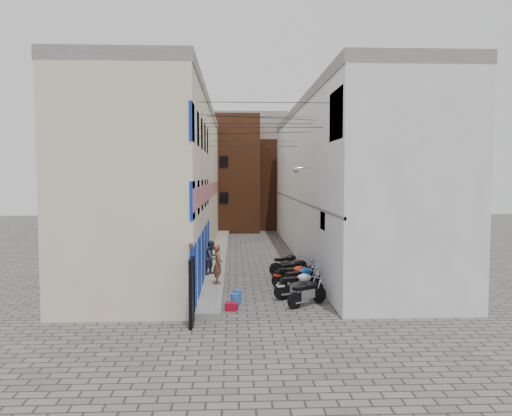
{
  "coord_description": "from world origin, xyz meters",
  "views": [
    {
      "loc": [
        -1.14,
        -16.35,
        4.83
      ],
      "look_at": [
        0.09,
        11.82,
        3.0
      ],
      "focal_mm": 35.0,
      "sensor_mm": 36.0,
      "label": 1
    }
  ],
  "objects": [
    {
      "name": "building_left",
      "position": [
        -4.98,
        12.95,
        4.5
      ],
      "size": [
        5.1,
        27.0,
        9.0
      ],
      "color": "beige",
      "rests_on": "ground"
    },
    {
      "name": "water_jug_near",
      "position": [
        -1.13,
        1.67,
        0.26
      ],
      "size": [
        0.4,
        0.4,
        0.52
      ],
      "primitive_type": "cylinder",
      "rotation": [
        0.0,
        0.0,
        -0.26
      ],
      "color": "blue",
      "rests_on": "ground"
    },
    {
      "name": "motorcycle_d",
      "position": [
        1.46,
        4.77,
        0.59
      ],
      "size": [
        2.04,
        0.67,
        1.17
      ],
      "primitive_type": null,
      "rotation": [
        0.0,
        0.0,
        -1.59
      ],
      "color": "red",
      "rests_on": "ground"
    },
    {
      "name": "motorcycle_f",
      "position": [
        1.9,
        6.75,
        0.51
      ],
      "size": [
        1.7,
        1.55,
        1.02
      ],
      "primitive_type": null,
      "rotation": [
        0.0,
        0.0,
        -0.87
      ],
      "color": "#BDBBC1",
      "rests_on": "ground"
    },
    {
      "name": "building_far_brick_left",
      "position": [
        -2.0,
        28.0,
        5.0
      ],
      "size": [
        6.0,
        6.0,
        10.0
      ],
      "primitive_type": "cube",
      "color": "brown",
      "rests_on": "ground"
    },
    {
      "name": "red_crate",
      "position": [
        -1.25,
        1.31,
        0.14
      ],
      "size": [
        0.49,
        0.4,
        0.28
      ],
      "primitive_type": "cube",
      "rotation": [
        0.0,
        0.0,
        -0.16
      ],
      "color": "#A40B22",
      "rests_on": "ground"
    },
    {
      "name": "person_a",
      "position": [
        -1.84,
        4.57,
        1.1
      ],
      "size": [
        0.49,
        0.67,
        1.7
      ],
      "primitive_type": "imported",
      "rotation": [
        0.0,
        0.0,
        1.71
      ],
      "color": "brown",
      "rests_on": "plinth"
    },
    {
      "name": "motorcycle_e",
      "position": [
        1.65,
        5.75,
        0.63
      ],
      "size": [
        2.27,
        1.56,
        1.26
      ],
      "primitive_type": null,
      "rotation": [
        0.0,
        0.0,
        -1.12
      ],
      "color": "black",
      "rests_on": "ground"
    },
    {
      "name": "motorcycle_a",
      "position": [
        1.56,
        1.8,
        0.55
      ],
      "size": [
        1.88,
        1.61,
        1.1
      ],
      "primitive_type": null,
      "rotation": [
        0.0,
        0.0,
        -0.94
      ],
      "color": "black",
      "rests_on": "ground"
    },
    {
      "name": "building_far_concrete",
      "position": [
        0.0,
        34.0,
        5.5
      ],
      "size": [
        8.0,
        5.0,
        11.0
      ],
      "primitive_type": "cube",
      "color": "slate",
      "rests_on": "ground"
    },
    {
      "name": "water_jug_far",
      "position": [
        -1.03,
        2.3,
        0.25
      ],
      "size": [
        0.37,
        0.37,
        0.5
      ],
      "primitive_type": "cylinder",
      "rotation": [
        0.0,
        0.0,
        0.18
      ],
      "color": "blue",
      "rests_on": "ground"
    },
    {
      "name": "person_b",
      "position": [
        -2.19,
        6.69,
        1.04
      ],
      "size": [
        0.91,
        0.97,
        1.57
      ],
      "primitive_type": "imported",
      "rotation": [
        0.0,
        0.0,
        1.01
      ],
      "color": "#363B51",
      "rests_on": "plinth"
    },
    {
      "name": "plinth",
      "position": [
        -2.05,
        13.0,
        0.12
      ],
      "size": [
        0.9,
        26.0,
        0.25
      ],
      "primitive_type": "cube",
      "color": "slate",
      "rests_on": "ground"
    },
    {
      "name": "overhead_wires",
      "position": [
        0.0,
        7.64,
        7.12
      ],
      "size": [
        5.8,
        13.02,
        1.32
      ],
      "color": "black",
      "rests_on": "ground"
    },
    {
      "name": "motorcycle_b",
      "position": [
        1.39,
        2.89,
        0.6
      ],
      "size": [
        2.18,
        1.19,
        1.2
      ],
      "primitive_type": null,
      "rotation": [
        0.0,
        0.0,
        -1.3
      ],
      "color": "silver",
      "rests_on": "ground"
    },
    {
      "name": "motorcycle_c",
      "position": [
        1.61,
        3.95,
        0.62
      ],
      "size": [
        2.21,
        1.62,
        1.24
      ],
      "primitive_type": null,
      "rotation": [
        0.0,
        0.0,
        -1.07
      ],
      "color": "blue",
      "rests_on": "ground"
    },
    {
      "name": "far_shopfront",
      "position": [
        0.0,
        25.2,
        1.2
      ],
      "size": [
        2.0,
        0.3,
        2.4
      ],
      "primitive_type": "cube",
      "color": "black",
      "rests_on": "ground"
    },
    {
      "name": "motorcycle_g",
      "position": [
        1.45,
        7.77,
        0.58
      ],
      "size": [
        2.07,
        1.51,
        1.16
      ],
      "primitive_type": null,
      "rotation": [
        0.0,
        0.0,
        -1.08
      ],
      "color": "black",
      "rests_on": "ground"
    },
    {
      "name": "building_right",
      "position": [
        5.0,
        13.0,
        4.51
      ],
      "size": [
        5.94,
        26.0,
        9.0
      ],
      "color": "silver",
      "rests_on": "ground"
    },
    {
      "name": "ground",
      "position": [
        0.0,
        0.0,
        0.0
      ],
      "size": [
        90.0,
        90.0,
        0.0
      ],
      "primitive_type": "plane",
      "color": "#514F4D",
      "rests_on": "ground"
    },
    {
      "name": "building_far_brick_right",
      "position": [
        3.0,
        30.0,
        4.0
      ],
      "size": [
        5.0,
        6.0,
        8.0
      ],
      "primitive_type": "cube",
      "color": "brown",
      "rests_on": "ground"
    }
  ]
}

